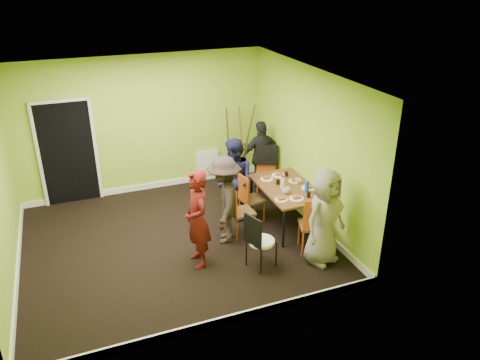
# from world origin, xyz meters

# --- Properties ---
(ground) EXTENTS (5.00, 5.00, 0.00)m
(ground) POSITION_xyz_m (0.00, 0.00, 0.00)
(ground) COLOR black
(ground) RESTS_ON ground
(room_walls) EXTENTS (5.04, 4.54, 2.82)m
(room_walls) POSITION_xyz_m (-0.02, 0.04, 0.99)
(room_walls) COLOR #A3BC30
(room_walls) RESTS_ON ground
(dining_table) EXTENTS (0.90, 1.50, 0.75)m
(dining_table) POSITION_xyz_m (2.04, -0.15, 0.70)
(dining_table) COLOR black
(dining_table) RESTS_ON ground
(chair_left_far) EXTENTS (0.43, 0.43, 0.93)m
(chair_left_far) POSITION_xyz_m (1.43, 0.18, 0.52)
(chair_left_far) COLOR #D05413
(chair_left_far) RESTS_ON ground
(chair_left_near) EXTENTS (0.41, 0.41, 0.95)m
(chair_left_near) POSITION_xyz_m (1.08, -0.20, 0.53)
(chair_left_near) COLOR #D05413
(chair_left_near) RESTS_ON ground
(chair_back_end) EXTENTS (0.58, 0.62, 1.04)m
(chair_back_end) POSITION_xyz_m (2.22, 1.15, 0.73)
(chair_back_end) COLOR #D05413
(chair_back_end) RESTS_ON ground
(chair_front_end) EXTENTS (0.53, 0.53, 1.02)m
(chair_front_end) POSITION_xyz_m (2.01, -1.17, 0.57)
(chair_front_end) COLOR #D05413
(chair_front_end) RESTS_ON ground
(chair_bentwood) EXTENTS (0.47, 0.47, 0.94)m
(chair_bentwood) POSITION_xyz_m (1.02, -1.22, 0.52)
(chair_bentwood) COLOR black
(chair_bentwood) RESTS_ON ground
(easel) EXTENTS (0.67, 0.63, 1.67)m
(easel) POSITION_xyz_m (1.97, 2.02, 0.83)
(easel) COLOR brown
(easel) RESTS_ON ground
(plate_near_left) EXTENTS (0.24, 0.24, 0.01)m
(plate_near_left) POSITION_xyz_m (1.83, 0.27, 0.76)
(plate_near_left) COLOR white
(plate_near_left) RESTS_ON dining_table
(plate_near_right) EXTENTS (0.23, 0.23, 0.01)m
(plate_near_right) POSITION_xyz_m (1.71, -0.58, 0.76)
(plate_near_right) COLOR white
(plate_near_right) RESTS_ON dining_table
(plate_far_back) EXTENTS (0.27, 0.27, 0.01)m
(plate_far_back) POSITION_xyz_m (2.11, 0.34, 0.76)
(plate_far_back) COLOR white
(plate_far_back) RESTS_ON dining_table
(plate_far_front) EXTENTS (0.25, 0.25, 0.01)m
(plate_far_front) POSITION_xyz_m (1.97, -0.63, 0.76)
(plate_far_front) COLOR white
(plate_far_front) RESTS_ON dining_table
(plate_wall_back) EXTENTS (0.24, 0.24, 0.01)m
(plate_wall_back) POSITION_xyz_m (2.27, 0.01, 0.76)
(plate_wall_back) COLOR white
(plate_wall_back) RESTS_ON dining_table
(plate_wall_front) EXTENTS (0.26, 0.26, 0.01)m
(plate_wall_front) POSITION_xyz_m (2.36, -0.35, 0.76)
(plate_wall_front) COLOR white
(plate_wall_front) RESTS_ON dining_table
(thermos) EXTENTS (0.08, 0.08, 0.21)m
(thermos) POSITION_xyz_m (1.94, -0.16, 0.86)
(thermos) COLOR white
(thermos) RESTS_ON dining_table
(blue_bottle) EXTENTS (0.07, 0.07, 0.21)m
(blue_bottle) POSITION_xyz_m (2.25, -0.47, 0.85)
(blue_bottle) COLOR #164BAA
(blue_bottle) RESTS_ON dining_table
(orange_bottle) EXTENTS (0.04, 0.04, 0.08)m
(orange_bottle) POSITION_xyz_m (1.98, 0.01, 0.79)
(orange_bottle) COLOR #D05413
(orange_bottle) RESTS_ON dining_table
(glass_mid) EXTENTS (0.06, 0.06, 0.10)m
(glass_mid) POSITION_xyz_m (1.92, -0.00, 0.80)
(glass_mid) COLOR black
(glass_mid) RESTS_ON dining_table
(glass_back) EXTENTS (0.07, 0.07, 0.09)m
(glass_back) POSITION_xyz_m (2.22, 0.26, 0.79)
(glass_back) COLOR black
(glass_back) RESTS_ON dining_table
(glass_front) EXTENTS (0.06, 0.06, 0.10)m
(glass_front) POSITION_xyz_m (2.19, -0.66, 0.80)
(glass_front) COLOR black
(glass_front) RESTS_ON dining_table
(cup_a) EXTENTS (0.13, 0.13, 0.10)m
(cup_a) POSITION_xyz_m (1.90, -0.38, 0.80)
(cup_a) COLOR white
(cup_a) RESTS_ON dining_table
(cup_b) EXTENTS (0.10, 0.10, 0.09)m
(cup_b) POSITION_xyz_m (2.28, -0.10, 0.79)
(cup_b) COLOR white
(cup_b) RESTS_ON dining_table
(person_standing) EXTENTS (0.40, 0.59, 1.59)m
(person_standing) POSITION_xyz_m (0.20, -0.77, 0.80)
(person_standing) COLOR #560E0F
(person_standing) RESTS_ON ground
(person_left_far) EXTENTS (0.72, 0.85, 1.54)m
(person_left_far) POSITION_xyz_m (1.26, 0.41, 0.77)
(person_left_far) COLOR #161637
(person_left_far) RESTS_ON ground
(person_left_near) EXTENTS (0.89, 1.13, 1.53)m
(person_left_near) POSITION_xyz_m (0.81, -0.27, 0.77)
(person_left_near) COLOR black
(person_left_near) RESTS_ON ground
(person_back_end) EXTENTS (0.88, 0.38, 1.49)m
(person_back_end) POSITION_xyz_m (2.21, 1.36, 0.75)
(person_back_end) COLOR black
(person_back_end) RESTS_ON ground
(person_front_end) EXTENTS (0.89, 0.73, 1.58)m
(person_front_end) POSITION_xyz_m (2.05, -1.42, 0.79)
(person_front_end) COLOR gray
(person_front_end) RESTS_ON ground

